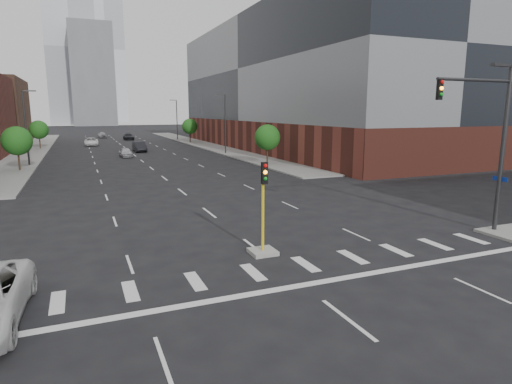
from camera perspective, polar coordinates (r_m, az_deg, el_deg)
ground at (r=13.46m, az=17.23°, el=-19.53°), size 400.00×400.00×0.00m
sidewalk_left_far at (r=83.37m, az=-27.53°, el=5.05°), size 5.00×92.00×0.15m
sidewalk_right_far at (r=86.09m, az=-7.15°, el=6.33°), size 5.00×92.00×0.15m
building_right_main at (r=78.31m, az=6.11°, el=13.92°), size 24.00×70.00×22.00m
tower_left at (r=230.52m, az=-23.44°, el=17.02°), size 22.00×22.00×70.00m
tower_right at (r=271.41m, az=-19.46°, el=17.28°), size 20.00×20.00×80.00m
tower_mid at (r=209.48m, az=-20.98°, el=14.32°), size 18.00×18.00×44.00m
median_traffic_signal at (r=20.17m, az=0.94°, el=-5.66°), size 1.20×1.20×4.40m
mast_arm_signal at (r=26.05m, az=29.05°, el=7.17°), size 5.12×0.90×9.07m
streetlight_right_a at (r=67.20m, az=-4.21°, el=9.36°), size 1.60×0.22×9.07m
streetlight_right_b at (r=101.02m, az=-10.55°, el=9.69°), size 1.60×0.22×9.07m
streetlight_left at (r=59.08m, az=-28.30°, el=7.92°), size 1.60×0.22×9.07m
tree_left_near at (r=54.25m, az=-29.26°, el=5.97°), size 3.20×3.20×4.85m
tree_left_far at (r=84.08m, az=-26.99°, el=7.41°), size 3.20×3.20×4.85m
tree_right_near at (r=53.49m, az=1.52°, el=7.28°), size 3.20×3.20×4.85m
tree_right_far at (r=91.45m, az=-8.83°, el=8.63°), size 3.20×3.20×4.85m
car_near_left at (r=65.23m, az=-16.98°, el=5.06°), size 1.83×4.08×1.36m
car_mid_right at (r=73.33m, az=-15.27°, el=5.86°), size 1.84×5.07×1.66m
car_far_left at (r=89.01m, az=-21.10°, el=6.27°), size 2.65×5.47×1.50m
car_deep_right at (r=103.61m, az=-16.62°, el=7.07°), size 2.15×5.05×1.45m
car_distant at (r=113.37m, az=-19.83°, el=7.19°), size 2.00×4.55×1.52m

